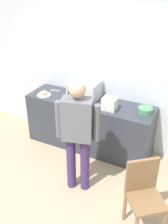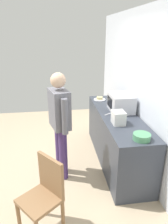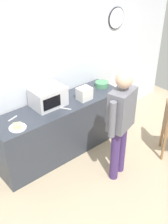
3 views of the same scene
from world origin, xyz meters
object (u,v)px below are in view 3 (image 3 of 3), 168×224
object	(u,v)px
sandwich_plate	(18,127)
salad_bowl	(102,84)
microwave	(48,97)
fork_utensil	(13,118)
person_standing	(121,119)
spoon_utensil	(66,109)
toaster	(84,94)

from	to	relation	value
sandwich_plate	salad_bowl	size ratio (longest dim) A/B	1.04
microwave	fork_utensil	bearing A→B (deg)	178.12
sandwich_plate	fork_utensil	world-z (taller)	sandwich_plate
fork_utensil	person_standing	size ratio (longest dim) A/B	0.10
fork_utensil	spoon_utensil	distance (m)	0.79
salad_bowl	sandwich_plate	bearing A→B (deg)	-173.98
sandwich_plate	person_standing	distance (m)	1.41
fork_utensil	sandwich_plate	bearing A→B (deg)	-103.66
sandwich_plate	salad_bowl	bearing A→B (deg)	6.02
microwave	sandwich_plate	xyz separation A→B (m)	(-0.67, -0.24, -0.13)
sandwich_plate	toaster	size ratio (longest dim) A/B	1.08
salad_bowl	toaster	bearing A→B (deg)	-163.76
sandwich_plate	toaster	world-z (taller)	toaster
spoon_utensil	fork_utensil	bearing A→B (deg)	159.54
toaster	person_standing	distance (m)	0.89
spoon_utensil	person_standing	bearing A→B (deg)	-69.38
fork_utensil	salad_bowl	bearing A→B (deg)	-2.53
microwave	person_standing	bearing A→B (deg)	-67.58
microwave	fork_utensil	distance (m)	0.62
microwave	sandwich_plate	bearing A→B (deg)	-160.36
spoon_utensil	person_standing	distance (m)	0.89
microwave	spoon_utensil	distance (m)	0.33
microwave	salad_bowl	xyz separation A→B (m)	(1.08, -0.05, -0.11)
spoon_utensil	person_standing	size ratio (longest dim) A/B	0.10
microwave	spoon_utensil	bearing A→B (deg)	-62.08
sandwich_plate	spoon_utensil	distance (m)	0.81
person_standing	fork_utensil	bearing A→B (deg)	133.59
spoon_utensil	microwave	bearing A→B (deg)	117.92
spoon_utensil	salad_bowl	bearing A→B (deg)	12.16
toaster	fork_utensil	world-z (taller)	toaster
salad_bowl	spoon_utensil	size ratio (longest dim) A/B	1.35
microwave	fork_utensil	xyz separation A→B (m)	(-0.61, 0.02, -0.15)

